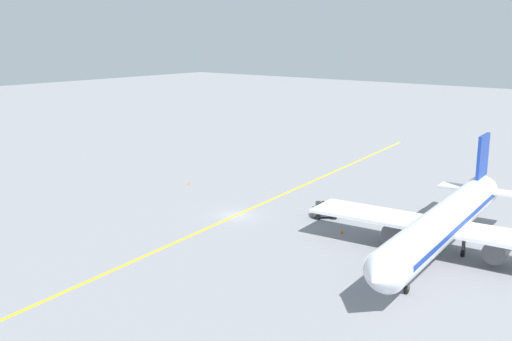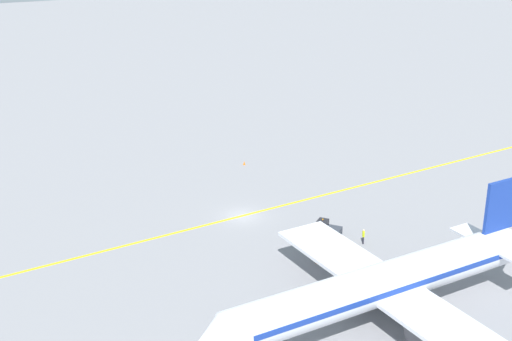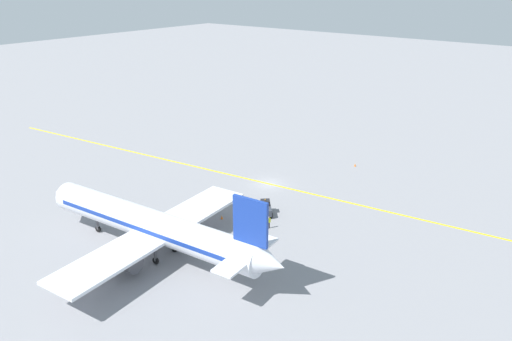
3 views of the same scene
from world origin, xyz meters
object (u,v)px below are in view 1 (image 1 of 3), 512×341
object	(u,v)px
airplane_at_gate	(445,223)
baggage_tug_dark	(324,211)
ground_crew_worker	(358,210)
traffic_cone_mid_apron	(189,183)
traffic_cone_near_nose	(342,231)

from	to	relation	value
airplane_at_gate	baggage_tug_dark	size ratio (longest dim) A/B	10.98
ground_crew_worker	baggage_tug_dark	bearing A→B (deg)	42.78
airplane_at_gate	baggage_tug_dark	distance (m)	17.12
traffic_cone_mid_apron	baggage_tug_dark	bearing A→B (deg)	177.36
baggage_tug_dark	ground_crew_worker	distance (m)	4.11
ground_crew_worker	traffic_cone_near_nose	world-z (taller)	ground_crew_worker
baggage_tug_dark	ground_crew_worker	world-z (taller)	baggage_tug_dark
baggage_tug_dark	traffic_cone_near_nose	distance (m)	6.14
traffic_cone_near_nose	traffic_cone_mid_apron	distance (m)	29.54
traffic_cone_mid_apron	airplane_at_gate	bearing A→B (deg)	172.86
baggage_tug_dark	ground_crew_worker	bearing A→B (deg)	-137.22
traffic_cone_near_nose	traffic_cone_mid_apron	size ratio (longest dim) A/B	1.00
ground_crew_worker	traffic_cone_near_nose	xyz separation A→B (m)	(-1.75, 6.61, -0.63)
ground_crew_worker	traffic_cone_mid_apron	bearing A→B (deg)	3.49
baggage_tug_dark	airplane_at_gate	bearing A→B (deg)	166.34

